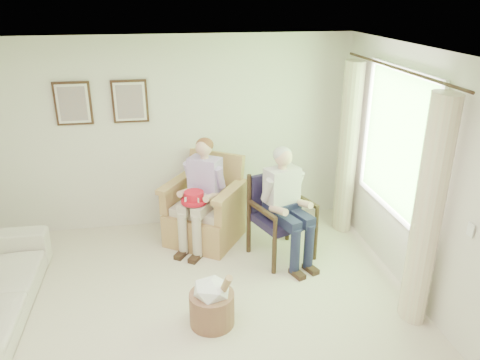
{
  "coord_description": "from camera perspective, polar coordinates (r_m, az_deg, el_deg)",
  "views": [
    {
      "loc": [
        -0.07,
        -3.35,
        3.1
      ],
      "look_at": [
        0.79,
        1.61,
        1.05
      ],
      "focal_mm": 35.0,
      "sensor_mm": 36.0,
      "label": 1
    }
  ],
  "objects": [
    {
      "name": "floor",
      "position": [
        4.57,
        -6.75,
        -20.81
      ],
      "size": [
        5.5,
        5.5,
        0.0
      ],
      "primitive_type": "plane",
      "color": "beige",
      "rests_on": "ground"
    },
    {
      "name": "back_wall",
      "position": [
        6.36,
        -8.81,
        5.45
      ],
      "size": [
        5.0,
        0.04,
        2.6
      ],
      "primitive_type": "cube",
      "color": "silver",
      "rests_on": "ground"
    },
    {
      "name": "framed_print_left",
      "position": [
        6.3,
        -19.69,
        8.77
      ],
      "size": [
        0.45,
        0.05,
        0.55
      ],
      "color": "#382114",
      "rests_on": "back_wall"
    },
    {
      "name": "framed_print_right",
      "position": [
        6.22,
        -13.26,
        9.3
      ],
      "size": [
        0.45,
        0.05,
        0.55
      ],
      "color": "#382114",
      "rests_on": "back_wall"
    },
    {
      "name": "hatbox",
      "position": [
        4.76,
        -3.43,
        -14.59
      ],
      "size": [
        0.45,
        0.45,
        0.66
      ],
      "color": "tan",
      "rests_on": "ground"
    },
    {
      "name": "red_hat",
      "position": [
        5.75,
        -5.62,
        -2.19
      ],
      "size": [
        0.32,
        0.32,
        0.14
      ],
      "color": "red",
      "rests_on": "person_wicker"
    },
    {
      "name": "wood_armchair",
      "position": [
        5.8,
        4.95,
        -3.9
      ],
      "size": [
        0.66,
        0.62,
        1.02
      ],
      "rotation": [
        0.0,
        0.0,
        0.37
      ],
      "color": "black",
      "rests_on": "ground"
    },
    {
      "name": "curtain_left",
      "position": [
        4.73,
        21.87,
        -3.96
      ],
      "size": [
        0.34,
        0.34,
        2.3
      ],
      "primitive_type": "cylinder",
      "color": "beige",
      "rests_on": "ground"
    },
    {
      "name": "right_wall",
      "position": [
        4.59,
        25.32,
        -3.23
      ],
      "size": [
        0.04,
        5.5,
        2.6
      ],
      "primitive_type": "cube",
      "color": "silver",
      "rests_on": "ground"
    },
    {
      "name": "window",
      "position": [
        5.43,
        18.56,
        4.75
      ],
      "size": [
        0.13,
        2.5,
        1.63
      ],
      "color": "#2D6B23",
      "rests_on": "right_wall"
    },
    {
      "name": "ceiling",
      "position": [
        3.39,
        -8.76,
        13.38
      ],
      "size": [
        5.0,
        5.5,
        0.02
      ],
      "primitive_type": "cube",
      "color": "white",
      "rests_on": "back_wall"
    },
    {
      "name": "person_wicker",
      "position": [
        5.87,
        -4.38,
        -0.75
      ],
      "size": [
        0.4,
        0.63,
        1.39
      ],
      "rotation": [
        0.0,
        0.0,
        -0.59
      ],
      "color": "#BDAE98",
      "rests_on": "ground"
    },
    {
      "name": "wicker_armchair",
      "position": [
        6.2,
        -4.39,
        -4.19
      ],
      "size": [
        0.88,
        0.87,
        1.12
      ],
      "rotation": [
        0.0,
        0.0,
        -0.59
      ],
      "color": "tan",
      "rests_on": "ground"
    },
    {
      "name": "person_dark",
      "position": [
        5.54,
        5.47,
        -2.2
      ],
      "size": [
        0.4,
        0.63,
        1.39
      ],
      "rotation": [
        0.0,
        0.0,
        0.37
      ],
      "color": "#1B1E3C",
      "rests_on": "ground"
    },
    {
      "name": "curtain_right",
      "position": [
        6.34,
        12.99,
        3.64
      ],
      "size": [
        0.34,
        0.34,
        2.3
      ],
      "primitive_type": "cylinder",
      "color": "beige",
      "rests_on": "ground"
    }
  ]
}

